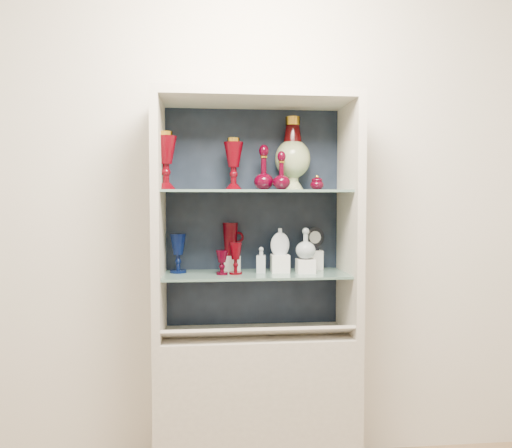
{
  "coord_description": "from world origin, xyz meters",
  "views": [
    {
      "loc": [
        -0.24,
        -0.95,
        1.43
      ],
      "look_at": [
        0.0,
        1.53,
        1.3
      ],
      "focal_mm": 35.0,
      "sensor_mm": 36.0,
      "label": 1
    }
  ],
  "objects": [
    {
      "name": "riser_cameo_medallion",
      "position": [
        0.33,
        1.67,
        1.1
      ],
      "size": [
        0.08,
        0.08,
        0.1
      ],
      "primitive_type": "cube",
      "color": "silver",
      "rests_on": "shelf_lower"
    },
    {
      "name": "ruby_decanter_a",
      "position": [
        0.04,
        1.57,
        1.6
      ],
      "size": [
        0.13,
        0.13,
        0.26
      ],
      "primitive_type": null,
      "rotation": [
        0.0,
        0.0,
        -0.42
      ],
      "color": "#3F000F",
      "rests_on": "shelf_upper"
    },
    {
      "name": "label_card_2",
      "position": [
        0.28,
        1.42,
        0.8
      ],
      "size": [
        0.1,
        0.06,
        0.03
      ],
      "primitive_type": "cube",
      "rotation": [
        -0.44,
        0.0,
        0.0
      ],
      "color": "white",
      "rests_on": "label_ledge"
    },
    {
      "name": "cabinet_base",
      "position": [
        0.0,
        1.53,
        0.38
      ],
      "size": [
        1.0,
        0.4,
        0.75
      ],
      "primitive_type": "cube",
      "color": "#BDB4A0",
      "rests_on": "ground"
    },
    {
      "name": "cabinet_back_panel",
      "position": [
        0.0,
        1.72,
        1.32
      ],
      "size": [
        0.98,
        0.02,
        1.15
      ],
      "primitive_type": "cube",
      "color": "black",
      "rests_on": "cabinet_base"
    },
    {
      "name": "lidded_bowl",
      "position": [
        0.32,
        1.57,
        1.51
      ],
      "size": [
        0.08,
        0.08,
        0.08
      ],
      "primitive_type": null,
      "rotation": [
        0.0,
        0.0,
        -0.16
      ],
      "color": "#3F000F",
      "rests_on": "shelf_upper"
    },
    {
      "name": "label_card_0",
      "position": [
        0.03,
        1.42,
        0.8
      ],
      "size": [
        0.1,
        0.06,
        0.03
      ],
      "primitive_type": "cube",
      "rotation": [
        -0.44,
        0.0,
        0.0
      ],
      "color": "white",
      "rests_on": "label_ledge"
    },
    {
      "name": "flat_flask",
      "position": [
        0.13,
        1.57,
        1.21
      ],
      "size": [
        0.11,
        0.06,
        0.14
      ],
      "primitive_type": null,
      "rotation": [
        0.0,
        0.0,
        0.17
      ],
      "color": "silver",
      "rests_on": "riser_flat_flask"
    },
    {
      "name": "wall_back",
      "position": [
        0.0,
        1.75,
        1.4
      ],
      "size": [
        3.5,
        0.02,
        2.8
      ],
      "primitive_type": "cube",
      "color": "silver",
      "rests_on": "ground"
    },
    {
      "name": "cameo_medallion",
      "position": [
        0.33,
        1.67,
        1.21
      ],
      "size": [
        0.12,
        0.06,
        0.13
      ],
      "primitive_type": null,
      "rotation": [
        0.0,
        0.0,
        0.24
      ],
      "color": "black",
      "rests_on": "riser_cameo_medallion"
    },
    {
      "name": "enamel_urn",
      "position": [
        0.2,
        1.64,
        1.66
      ],
      "size": [
        0.23,
        0.23,
        0.38
      ],
      "primitive_type": null,
      "rotation": [
        0.0,
        0.0,
        -0.3
      ],
      "color": "#114817",
      "rests_on": "shelf_upper"
    },
    {
      "name": "cabinet_side_right",
      "position": [
        0.48,
        1.53,
        1.32
      ],
      "size": [
        0.04,
        0.4,
        1.15
      ],
      "primitive_type": "cube",
      "color": "#BDB4A0",
      "rests_on": "cabinet_base"
    },
    {
      "name": "clear_square_bottle",
      "position": [
        0.03,
        1.56,
        1.12
      ],
      "size": [
        0.05,
        0.05,
        0.13
      ],
      "primitive_type": null,
      "rotation": [
        0.0,
        0.0,
        -0.18
      ],
      "color": "#94A3AA",
      "rests_on": "shelf_lower"
    },
    {
      "name": "cobalt_goblet",
      "position": [
        -0.39,
        1.6,
        1.15
      ],
      "size": [
        0.11,
        0.11,
        0.2
      ],
      "primitive_type": null,
      "rotation": [
        0.0,
        0.0,
        0.39
      ],
      "color": "#050F39",
      "rests_on": "shelf_lower"
    },
    {
      "name": "label_card_1",
      "position": [
        -0.28,
        1.42,
        0.8
      ],
      "size": [
        0.1,
        0.06,
        0.03
      ],
      "primitive_type": "cube",
      "rotation": [
        -0.44,
        0.0,
        0.0
      ],
      "color": "white",
      "rests_on": "label_ledge"
    },
    {
      "name": "riser_flat_flask",
      "position": [
        0.13,
        1.57,
        1.09
      ],
      "size": [
        0.09,
        0.09,
        0.09
      ],
      "primitive_type": "cube",
      "color": "silver",
      "rests_on": "shelf_lower"
    },
    {
      "name": "cabinet_top_cap",
      "position": [
        0.0,
        1.53,
        1.92
      ],
      "size": [
        1.0,
        0.4,
        0.04
      ],
      "primitive_type": "cube",
      "color": "#BDB4A0",
      "rests_on": "cabinet_side_left"
    },
    {
      "name": "pedestal_lamp_right",
      "position": [
        -0.11,
        1.57,
        1.6
      ],
      "size": [
        0.11,
        0.11,
        0.26
      ],
      "primitive_type": null,
      "rotation": [
        0.0,
        0.0,
        -0.12
      ],
      "color": "#4A0007",
      "rests_on": "shelf_upper"
    },
    {
      "name": "ruby_goblet_tall",
      "position": [
        -0.1,
        1.52,
        1.13
      ],
      "size": [
        0.08,
        0.08,
        0.16
      ],
      "primitive_type": null,
      "rotation": [
        0.0,
        0.0,
        0.2
      ],
      "color": "#4A0007",
      "rests_on": "shelf_lower"
    },
    {
      "name": "riser_ruby_pitcher",
      "position": [
        -0.12,
        1.65,
        1.09
      ],
      "size": [
        0.1,
        0.1,
        0.08
      ],
      "primitive_type": "cube",
      "color": "silver",
      "rests_on": "shelf_lower"
    },
    {
      "name": "ruby_pitcher",
      "position": [
        -0.12,
        1.65,
        1.22
      ],
      "size": [
        0.13,
        0.09,
        0.17
      ],
      "primitive_type": null,
      "rotation": [
        0.0,
        0.0,
        0.03
      ],
      "color": "#4A0007",
      "rests_on": "riser_ruby_pitcher"
    },
    {
      "name": "ruby_goblet_small",
      "position": [
        -0.17,
        1.52,
        1.11
      ],
      "size": [
        0.08,
        0.08,
        0.12
      ],
      "primitive_type": null,
      "rotation": [
        0.0,
        0.0,
        0.35
      ],
      "color": "#3F000F",
      "rests_on": "shelf_lower"
    },
    {
      "name": "ruby_decanter_b",
      "position": [
        0.13,
        1.52,
        1.57
      ],
      "size": [
        0.11,
        0.11,
        0.2
      ],
      "primitive_type": null,
      "rotation": [
        0.0,
        0.0,
        0.4
      ],
      "color": "#3F000F",
      "rests_on": "shelf_upper"
    },
    {
      "name": "label_ledge",
      "position": [
        0.0,
        1.42,
        0.78
      ],
      "size": [
        0.92,
        0.17,
        0.09
      ],
      "primitive_type": "cube",
      "rotation": [
        -0.44,
        0.0,
        0.0
      ],
      "color": "#BDB4A0",
      "rests_on": "cabinet_base"
    },
    {
      "name": "cabinet_side_left",
      "position": [
        -0.48,
        1.53,
        1.32
      ],
      "size": [
        0.04,
        0.4,
        1.15
      ],
      "primitive_type": "cube",
      "color": "#BDB4A0",
      "rests_on": "cabinet_base"
    },
    {
      "name": "label_card_3",
      "position": [
        0.18,
        1.42,
        0.8
      ],
      "size": [
        0.1,
        0.06,
        0.03
      ],
      "primitive_type": "cube",
      "rotation": [
        -0.44,
        0.0,
        0.0
      ],
      "color": "white",
      "rests_on": "label_ledge"
    },
    {
      "name": "clear_round_decanter",
      "position": [
        0.25,
        1.53,
        1.2
      ],
      "size": [
        0.11,
        0.11,
        0.15
      ],
      "primitive_type": null,
      "rotation": [
        0.0,
        0.0,
        -0.14
      ],
      "color": "#94A3AA",
      "rests_on": "riser_clear_round_decanter"
    },
    {
      "name": "shelf_lower",
      "position": [
        0.0,
        1.55,
        1.04
      ],
      "size": [
        0.92,
        0.34,
        0.01
      ],
      "primitive_type": "cube",
      "color": "slate",
      "rests_on": "cabinet_side_left"
    },
    {
      "name": "shelf_upper",
      "position": [
        0.0,
        1.55,
        1.46
      ],
      "size": [
        0.92,
        0.34,
        0.01
      ],
      "primitive_type": "cube",
      "color": "slate",
      "rests_on": "cabinet_side_left"
    },
    {
      "name": "riser_clear_round_decanter",
      "position": [
        0.25,
        1.53,
        1.08
      ],
      "size": [
        0.09,
        0.09,
        0.07
      ],
      "primitive_type": "cube",
      "color": "silver",
      "rests_on": "shelf_lower"
    },
    {
      "name": "pedestal_lamp_left",
      "position": [
        -0.44,
        1.5,
        1.61
      ],
      "size": [
        0.12,
        0.12,
        0.28
      ],
      "primitive_type": null,
      "rotation": [
        0.0,
        0.0,
        0.11
      ],
      "color": "#4A0007",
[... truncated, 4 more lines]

